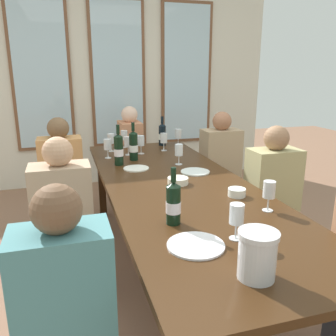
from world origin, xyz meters
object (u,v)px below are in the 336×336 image
Objects in this scene: seated_person_4 at (67,322)px; wine_glass_8 at (135,140)px; wine_bottle_2 at (173,203)px; seated_person_0 at (63,181)px; white_plate_1 at (195,172)px; seated_person_2 at (64,224)px; wine_glass_7 at (269,191)px; wine_glass_4 at (141,141)px; wine_glass_5 at (111,140)px; metal_pitcher at (257,255)px; white_plate_0 at (196,245)px; wine_glass_6 at (164,138)px; white_plate_2 at (136,168)px; seated_person_6 at (131,156)px; wine_glass_1 at (178,134)px; seated_person_3 at (271,200)px; tasting_bowl_1 at (178,181)px; tasting_bowl_0 at (237,192)px; wine_glass_9 at (237,216)px; wine_bottle_0 at (162,134)px; wine_glass_2 at (107,145)px; wine_bottle_1 at (133,146)px; wine_glass_3 at (128,142)px; seated_person_1 at (220,168)px; wine_bottle_3 at (119,149)px; dining_table at (178,192)px; wine_glass_10 at (124,136)px.

wine_glass_8 is at bearing 70.99° from seated_person_4.
wine_bottle_2 is 1.73m from seated_person_0.
seated_person_2 reaches higher than white_plate_1.
wine_glass_4 is at bearing 103.61° from wine_glass_7.
wine_glass_5 is 1.27m from seated_person_2.
white_plate_0 is at bearing 113.96° from metal_pitcher.
seated_person_2 is (-0.55, 0.64, -0.33)m from wine_bottle_2.
wine_glass_6 is 0.16× the size of seated_person_4.
seated_person_6 is at bearing 81.36° from white_plate_2.
seated_person_6 is at bearing 126.24° from wine_glass_1.
tasting_bowl_1 is at bearing -177.88° from seated_person_3.
seated_person_6 is (-0.28, 2.13, -0.24)m from tasting_bowl_0.
white_plate_2 is 1.17× the size of wine_glass_4.
wine_bottle_2 is 0.34m from wine_glass_9.
wine_bottle_0 is at bearing 78.15° from white_plate_0.
white_plate_2 is 1.17× the size of wine_glass_2.
white_plate_2 is 0.32m from wine_bottle_1.
wine_bottle_1 is 1.62m from wine_glass_9.
wine_glass_7 is at bearing -63.32° from white_plate_2.
seated_person_0 is 1.00× the size of seated_person_2.
white_plate_1 is 0.20× the size of seated_person_6.
seated_person_2 is (-0.48, -1.13, -0.33)m from wine_glass_5.
wine_glass_3 is (-0.58, -0.28, 0.00)m from wine_glass_1.
wine_bottle_2 is at bearing -110.13° from tasting_bowl_1.
wine_glass_2 is (-0.17, 0.43, 0.12)m from white_plate_2.
seated_person_0 reaches higher than white_plate_1.
wine_glass_4 is (0.32, 0.08, 0.00)m from wine_glass_2.
wine_glass_9 is at bearing -95.75° from wine_glass_6.
tasting_bowl_1 is at bearing -128.71° from seated_person_1.
wine_bottle_3 is at bearing 94.11° from white_plate_0.
tasting_bowl_0 is 0.10× the size of seated_person_0.
wine_bottle_2 is 1.77m from wine_glass_5.
wine_glass_8 is at bearing 31.05° from wine_glass_2.
wine_bottle_0 reaches higher than white_plate_1.
dining_table is 0.72m from wine_glass_7.
wine_glass_9 is 1.00× the size of wine_glass_10.
seated_person_0 is at bearing 179.52° from seated_person_1.
tasting_bowl_1 is 0.84× the size of wine_glass_6.
wine_glass_10 is (-0.56, 0.07, -0.00)m from wine_glass_1.
dining_table is 16.43× the size of wine_glass_4.
wine_glass_9 is at bearing -131.04° from seated_person_3.
white_plate_1 is 1.59m from seated_person_6.
seated_person_6 is at bearing 84.57° from wine_bottle_2.
wine_glass_9 is (-0.27, -0.52, 0.09)m from tasting_bowl_0.
wine_glass_9 is (-0.25, -2.15, 0.00)m from wine_bottle_0.
seated_person_0 and seated_person_1 have the same top height.
wine_glass_2 is at bearing 77.42° from seated_person_4.
wine_glass_10 is at bearing 177.08° from wine_bottle_0.
wine_bottle_3 is 0.84m from seated_person_2.
wine_glass_2 is at bearing -112.45° from seated_person_6.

